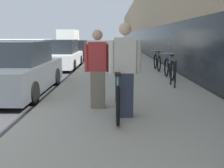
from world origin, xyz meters
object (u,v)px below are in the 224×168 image
at_px(person_bystander, 98,69).
at_px(parked_sedan_far, 76,51).
at_px(person_rider, 125,71).
at_px(moving_truck, 69,39).
at_px(vintage_roadster_curbside, 61,56).
at_px(cruiser_bike_middle, 157,62).
at_px(tandem_bicycle, 117,94).
at_px(cruiser_bike_nearest, 169,68).
at_px(parked_sedan_curbside, 20,70).
at_px(bike_rack_hoop, 173,70).

distance_m(person_bystander, parked_sedan_far, 13.82).
relative_size(person_rider, moving_truck, 0.26).
bearing_deg(person_rider, vintage_roadster_curbside, 109.26).
bearing_deg(vintage_roadster_curbside, moving_truck, 98.78).
bearing_deg(cruiser_bike_middle, tandem_bicycle, -106.64).
bearing_deg(parked_sedan_far, cruiser_bike_nearest, -63.00).
relative_size(tandem_bicycle, moving_truck, 0.34).
distance_m(vintage_roadster_curbside, moving_truck, 23.24).
distance_m(parked_sedan_curbside, vintage_roadster_curbside, 6.07).
bearing_deg(parked_sedan_curbside, person_bystander, -39.44).
height_order(parked_sedan_far, moving_truck, moving_truck).
relative_size(person_rider, cruiser_bike_middle, 1.07).
distance_m(person_rider, vintage_roadster_curbside, 9.26).
distance_m(cruiser_bike_middle, vintage_roadster_curbside, 5.23).
height_order(cruiser_bike_nearest, moving_truck, moving_truck).
bearing_deg(cruiser_bike_nearest, person_bystander, -121.96).
relative_size(person_bystander, moving_truck, 0.25).
relative_size(bike_rack_hoop, moving_truck, 0.12).
bearing_deg(cruiser_bike_middle, parked_sedan_curbside, -139.31).
height_order(cruiser_bike_middle, parked_sedan_curbside, parked_sedan_curbside).
bearing_deg(vintage_roadster_curbside, tandem_bicycle, -70.97).
height_order(bike_rack_hoop, parked_sedan_far, parked_sedan_far).
bearing_deg(parked_sedan_far, bike_rack_hoop, -67.11).
bearing_deg(person_rider, bike_rack_hoop, 61.11).
relative_size(person_bystander, cruiser_bike_nearest, 1.01).
distance_m(person_bystander, cruiser_bike_middle, 6.69).
height_order(tandem_bicycle, parked_sedan_far, parked_sedan_far).
bearing_deg(person_rider, tandem_bicycle, 115.79).
xyz_separation_m(vintage_roadster_curbside, moving_truck, (-3.54, 22.96, 0.64)).
xyz_separation_m(bike_rack_hoop, vintage_roadster_curbside, (-4.73, 5.70, 0.03)).
height_order(tandem_bicycle, person_bystander, person_bystander).
xyz_separation_m(person_bystander, cruiser_bike_nearest, (2.45, 3.92, -0.47)).
bearing_deg(parked_sedan_curbside, bike_rack_hoop, 4.42).
relative_size(tandem_bicycle, person_bystander, 1.38).
xyz_separation_m(parked_sedan_curbside, moving_truck, (-3.55, 29.02, 0.62)).
relative_size(person_bystander, parked_sedan_curbside, 0.40).
relative_size(cruiser_bike_middle, parked_sedan_curbside, 0.40).
distance_m(cruiser_bike_middle, moving_truck, 26.23).
distance_m(bike_rack_hoop, parked_sedan_curbside, 4.74).
relative_size(tandem_bicycle, vintage_roadster_curbside, 0.56).
height_order(tandem_bicycle, moving_truck, moving_truck).
distance_m(person_bystander, cruiser_bike_nearest, 4.64).
relative_size(parked_sedan_curbside, parked_sedan_far, 1.07).
bearing_deg(cruiser_bike_nearest, moving_truck, 107.35).
bearing_deg(moving_truck, tandem_bicycle, -78.38).
height_order(person_bystander, cruiser_bike_nearest, person_bystander).
xyz_separation_m(cruiser_bike_middle, parked_sedan_curbside, (-4.87, -4.19, 0.17)).
bearing_deg(vintage_roadster_curbside, person_bystander, -72.92).
xyz_separation_m(tandem_bicycle, parked_sedan_curbside, (-2.91, 2.39, 0.17)).
relative_size(cruiser_bike_nearest, parked_sedan_curbside, 0.39).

